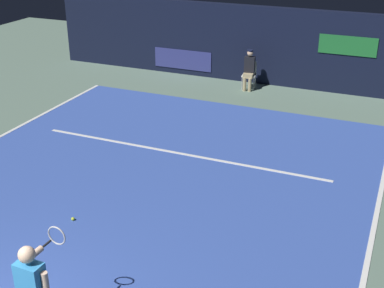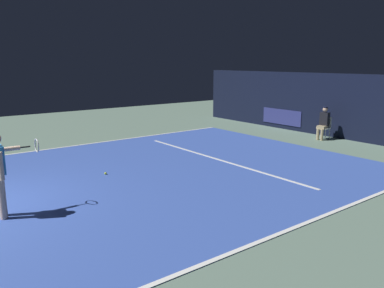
# 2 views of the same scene
# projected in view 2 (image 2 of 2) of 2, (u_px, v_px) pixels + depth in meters

# --- Properties ---
(ground_plane) EXTENTS (29.78, 29.78, 0.00)m
(ground_plane) POSITION_uv_depth(u_px,v_px,m) (164.00, 171.00, 11.14)
(ground_plane) COLOR slate
(court_surface) EXTENTS (9.67, 11.84, 0.01)m
(court_surface) POSITION_uv_depth(u_px,v_px,m) (164.00, 171.00, 11.14)
(court_surface) COLOR #3856B2
(court_surface) RESTS_ON ground
(line_sideline_left) EXTENTS (0.10, 11.84, 0.01)m
(line_sideline_left) POSITION_uv_depth(u_px,v_px,m) (301.00, 225.00, 7.42)
(line_sideline_left) COLOR white
(line_sideline_left) RESTS_ON court_surface
(line_sideline_right) EXTENTS (0.10, 11.84, 0.01)m
(line_sideline_right) POSITION_uv_depth(u_px,v_px,m) (95.00, 143.00, 14.85)
(line_sideline_right) COLOR white
(line_sideline_right) RESTS_ON court_surface
(line_service) EXTENTS (7.54, 0.10, 0.01)m
(line_service) POSITION_uv_depth(u_px,v_px,m) (218.00, 159.00, 12.37)
(line_service) COLOR white
(line_service) RESTS_ON court_surface
(back_wall) EXTENTS (15.15, 0.33, 2.60)m
(back_wall) POSITION_uv_depth(u_px,v_px,m) (336.00, 106.00, 15.90)
(back_wall) COLOR black
(back_wall) RESTS_ON ground
(tennis_player) EXTENTS (0.59, 0.94, 1.73)m
(tennis_player) POSITION_uv_depth(u_px,v_px,m) (0.00, 170.00, 7.61)
(tennis_player) COLOR beige
(tennis_player) RESTS_ON ground
(line_judge_on_chair) EXTENTS (0.48, 0.56, 1.32)m
(line_judge_on_chair) POSITION_uv_depth(u_px,v_px,m) (324.00, 123.00, 15.47)
(line_judge_on_chair) COLOR white
(line_judge_on_chair) RESTS_ON ground
(tennis_ball) EXTENTS (0.07, 0.07, 0.07)m
(tennis_ball) POSITION_uv_depth(u_px,v_px,m) (106.00, 173.00, 10.72)
(tennis_ball) COLOR #CCE033
(tennis_ball) RESTS_ON court_surface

